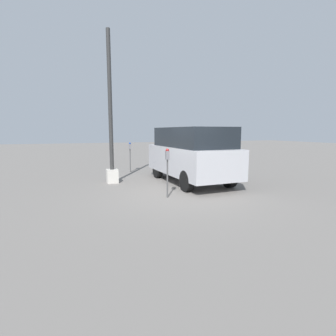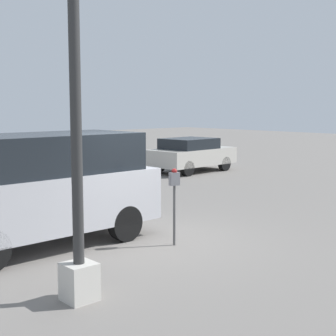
{
  "view_description": "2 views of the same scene",
  "coord_description": "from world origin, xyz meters",
  "px_view_note": "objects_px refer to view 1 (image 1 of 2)",
  "views": [
    {
      "loc": [
        -7.84,
        3.29,
        2.08
      ],
      "look_at": [
        -0.99,
        0.72,
        1.04
      ],
      "focal_mm": 28.0,
      "sensor_mm": 36.0,
      "label": 1
    },
    {
      "loc": [
        6.52,
        7.85,
        2.78
      ],
      "look_at": [
        -0.48,
        0.09,
        1.51
      ],
      "focal_mm": 55.0,
      "sensor_mm": 36.0,
      "label": 2
    }
  ],
  "objects_px": {
    "parking_meter_near": "(167,162)",
    "parking_meter_far": "(130,150)",
    "lamp_post": "(111,135)",
    "parked_van": "(191,153)"
  },
  "relations": [
    {
      "from": "parking_meter_near",
      "to": "parking_meter_far",
      "type": "height_order",
      "value": "parking_meter_near"
    },
    {
      "from": "parking_meter_near",
      "to": "parking_meter_far",
      "type": "distance_m",
      "value": 5.55
    },
    {
      "from": "lamp_post",
      "to": "parking_meter_far",
      "type": "bearing_deg",
      "value": -27.13
    },
    {
      "from": "lamp_post",
      "to": "parked_van",
      "type": "distance_m",
      "value": 3.25
    },
    {
      "from": "parking_meter_near",
      "to": "parked_van",
      "type": "height_order",
      "value": "parked_van"
    },
    {
      "from": "parking_meter_near",
      "to": "lamp_post",
      "type": "relative_size",
      "value": 0.26
    },
    {
      "from": "parking_meter_near",
      "to": "lamp_post",
      "type": "distance_m",
      "value": 3.35
    },
    {
      "from": "parking_meter_far",
      "to": "lamp_post",
      "type": "xyz_separation_m",
      "value": [
        -2.54,
        1.3,
        0.8
      ]
    },
    {
      "from": "parking_meter_far",
      "to": "parked_van",
      "type": "distance_m",
      "value": 3.95
    },
    {
      "from": "parking_meter_near",
      "to": "parked_van",
      "type": "relative_size",
      "value": 0.32
    }
  ]
}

